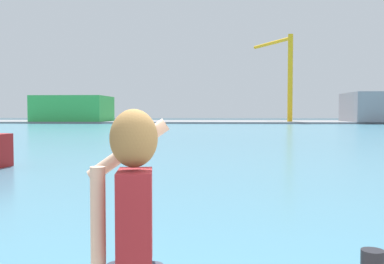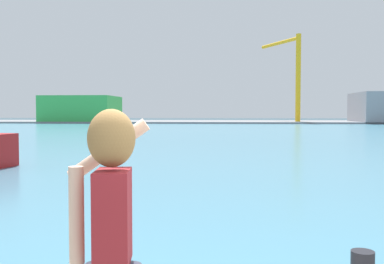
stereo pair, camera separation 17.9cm
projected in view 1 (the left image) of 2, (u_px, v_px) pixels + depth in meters
The scene contains 7 objects.
ground_plane at pixel (224, 131), 52.42m from camera, with size 220.00×220.00×0.00m, color #334751.
harbor_water at pixel (224, 130), 54.42m from camera, with size 140.00×100.00×0.02m, color teal.
far_shore_dock at pixel (222, 122), 94.29m from camera, with size 140.00×20.00×0.35m, color gray.
person_photographer at pixel (133, 223), 2.64m from camera, with size 0.53×0.55×1.74m.
warehouse_left at pixel (74, 109), 92.59m from camera, with size 14.19×12.39×5.16m, color green.
warehouse_right at pixel (376, 107), 88.51m from camera, with size 10.99×13.10×5.71m, color gray.
port_crane at pixel (285, 68), 90.15m from camera, with size 6.78×13.01×17.23m.
Camera 1 is at (-0.54, -2.50, 2.27)m, focal length 41.92 mm.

